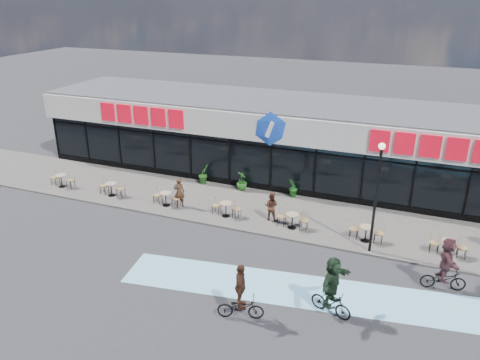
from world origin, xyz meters
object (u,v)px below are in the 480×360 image
object	(u,v)px
potted_plant_right	(293,188)
cyclist_a	(332,287)
cyclist_b	(446,266)
potted_plant_mid	(242,181)
potted_plant_left	(204,174)
lamp_post	(377,189)
patron_left	(179,192)
bistro_set_0	(62,179)
patron_right	(271,206)

from	to	relation	value
potted_plant_right	cyclist_a	distance (m)	9.91
potted_plant_right	cyclist_b	distance (m)	9.69
potted_plant_mid	potted_plant_right	world-z (taller)	potted_plant_right
potted_plant_left	potted_plant_right	distance (m)	5.42
cyclist_a	lamp_post	bearing A→B (deg)	80.87
patron_left	cyclist_a	bearing A→B (deg)	129.22
bistro_set_0	patron_right	bearing A→B (deg)	1.72
potted_plant_right	cyclist_b	xyz separation A→B (m)	(7.59, -6.01, 0.36)
lamp_post	cyclist_b	distance (m)	3.96
bistro_set_0	patron_left	size ratio (longest dim) A/B	0.98
lamp_post	cyclist_a	world-z (taller)	lamp_post
lamp_post	potted_plant_right	world-z (taller)	lamp_post
bistro_set_0	patron_right	size ratio (longest dim) A/B	1.05
cyclist_a	bistro_set_0	bearing A→B (deg)	161.23
potted_plant_left	patron_left	bearing A→B (deg)	-87.25
patron_left	cyclist_a	size ratio (longest dim) A/B	0.68
bistro_set_0	potted_plant_right	size ratio (longest dim) A/B	1.44
bistro_set_0	potted_plant_left	xyz separation A→B (m)	(7.41, 3.41, 0.12)
potted_plant_right	patron_right	distance (m)	3.06
lamp_post	potted_plant_right	bearing A→B (deg)	137.18
potted_plant_mid	potted_plant_right	bearing A→B (deg)	1.93
lamp_post	patron_left	bearing A→B (deg)	174.03
potted_plant_mid	cyclist_a	bearing A→B (deg)	-52.62
potted_plant_left	potted_plant_right	world-z (taller)	potted_plant_left
potted_plant_mid	lamp_post	bearing A→B (deg)	-28.86
patron_left	patron_right	distance (m)	4.98
lamp_post	cyclist_b	size ratio (longest dim) A/B	2.24
cyclist_a	cyclist_b	bearing A→B (deg)	39.82
patron_left	cyclist_a	xyz separation A→B (m)	(9.15, -5.82, 0.24)
lamp_post	patron_left	distance (m)	10.21
potted_plant_right	cyclist_b	size ratio (longest dim) A/B	0.49
bistro_set_0	patron_left	bearing A→B (deg)	1.07
potted_plant_left	potted_plant_right	xyz separation A→B (m)	(5.42, 0.01, -0.04)
potted_plant_mid	patron_right	xyz separation A→B (m)	(2.70, -2.94, 0.20)
lamp_post	cyclist_b	xyz separation A→B (m)	(2.94, -1.69, -2.05)
patron_right	potted_plant_right	bearing A→B (deg)	-95.83
bistro_set_0	potted_plant_left	bearing A→B (deg)	24.70
lamp_post	patron_left	size ratio (longest dim) A/B	3.14
cyclist_a	cyclist_b	distance (m)	4.83
potted_plant_left	cyclist_b	size ratio (longest dim) A/B	0.52
potted_plant_right	patron_right	world-z (taller)	patron_right
potted_plant_right	patron_left	world-z (taller)	patron_left
bistro_set_0	cyclist_a	size ratio (longest dim) A/B	0.67
bistro_set_0	cyclist_a	distance (m)	17.66
potted_plant_right	cyclist_a	size ratio (longest dim) A/B	0.47
potted_plant_mid	potted_plant_right	size ratio (longest dim) A/B	0.99
potted_plant_left	patron_right	distance (m)	5.96
potted_plant_mid	patron_left	world-z (taller)	patron_left
bistro_set_0	cyclist_a	xyz separation A→B (m)	(16.72, -5.68, 0.57)
potted_plant_left	cyclist_b	distance (m)	14.33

